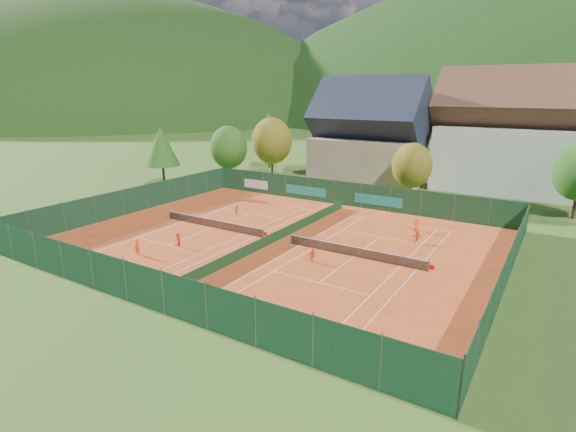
{
  "coord_description": "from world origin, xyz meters",
  "views": [
    {
      "loc": [
        22.45,
        -34.03,
        14.0
      ],
      "look_at": [
        0.0,
        2.0,
        2.0
      ],
      "focal_mm": 28.0,
      "sensor_mm": 36.0,
      "label": 1
    }
  ],
  "objects_px": {
    "player_right_far_b": "(417,237)",
    "ball_hopper": "(339,330)",
    "hotel_block_a": "(515,139)",
    "player_left_far": "(237,211)",
    "player_right_near": "(312,255)",
    "chalet": "(370,140)",
    "player_right_far_a": "(416,224)",
    "player_left_near": "(137,247)",
    "player_left_mid": "(178,240)"
  },
  "relations": [
    {
      "from": "ball_hopper",
      "to": "player_left_near",
      "type": "height_order",
      "value": "player_left_near"
    },
    {
      "from": "ball_hopper",
      "to": "player_right_far_b",
      "type": "height_order",
      "value": "player_right_far_b"
    },
    {
      "from": "player_left_mid",
      "to": "player_left_far",
      "type": "bearing_deg",
      "value": 119.52
    },
    {
      "from": "player_right_near",
      "to": "player_right_far_a",
      "type": "bearing_deg",
      "value": 18.08
    },
    {
      "from": "player_left_near",
      "to": "player_right_far_b",
      "type": "height_order",
      "value": "player_left_near"
    },
    {
      "from": "player_right_near",
      "to": "player_right_far_a",
      "type": "height_order",
      "value": "player_right_far_a"
    },
    {
      "from": "player_left_mid",
      "to": "player_right_near",
      "type": "bearing_deg",
      "value": 34.76
    },
    {
      "from": "ball_hopper",
      "to": "player_right_far_b",
      "type": "xyz_separation_m",
      "value": [
        -1.1,
        19.19,
        0.04
      ]
    },
    {
      "from": "player_left_mid",
      "to": "player_right_far_a",
      "type": "distance_m",
      "value": 23.73
    },
    {
      "from": "player_left_near",
      "to": "ball_hopper",
      "type": "bearing_deg",
      "value": -11.14
    },
    {
      "from": "chalet",
      "to": "player_left_near",
      "type": "distance_m",
      "value": 40.4
    },
    {
      "from": "chalet",
      "to": "player_right_near",
      "type": "xyz_separation_m",
      "value": [
        8.53,
        -33.01,
        -6.03
      ]
    },
    {
      "from": "player_left_far",
      "to": "chalet",
      "type": "bearing_deg",
      "value": -97.55
    },
    {
      "from": "chalet",
      "to": "player_left_far",
      "type": "relative_size",
      "value": 12.79
    },
    {
      "from": "ball_hopper",
      "to": "player_left_near",
      "type": "bearing_deg",
      "value": 171.44
    },
    {
      "from": "player_left_near",
      "to": "player_left_far",
      "type": "bearing_deg",
      "value": 88.88
    },
    {
      "from": "chalet",
      "to": "player_right_far_a",
      "type": "xyz_separation_m",
      "value": [
        13.35,
        -19.83,
        -5.93
      ]
    },
    {
      "from": "chalet",
      "to": "hotel_block_a",
      "type": "bearing_deg",
      "value": 17.53
    },
    {
      "from": "chalet",
      "to": "player_left_mid",
      "type": "distance_m",
      "value": 36.99
    },
    {
      "from": "hotel_block_a",
      "to": "ball_hopper",
      "type": "distance_m",
      "value": 49.36
    },
    {
      "from": "hotel_block_a",
      "to": "player_left_far",
      "type": "xyz_separation_m",
      "value": [
        -24.66,
        -31.16,
        -6.75
      ]
    },
    {
      "from": "hotel_block_a",
      "to": "player_right_far_a",
      "type": "height_order",
      "value": "hotel_block_a"
    },
    {
      "from": "player_left_near",
      "to": "player_left_mid",
      "type": "height_order",
      "value": "player_left_near"
    },
    {
      "from": "hotel_block_a",
      "to": "ball_hopper",
      "type": "xyz_separation_m",
      "value": [
        -3.33,
        -48.77,
        -6.83
      ]
    },
    {
      "from": "ball_hopper",
      "to": "player_right_near",
      "type": "xyz_separation_m",
      "value": [
        -7.13,
        9.76,
        0.04
      ]
    },
    {
      "from": "player_right_near",
      "to": "hotel_block_a",
      "type": "bearing_deg",
      "value": 23.11
    },
    {
      "from": "chalet",
      "to": "player_right_far_b",
      "type": "xyz_separation_m",
      "value": [
        14.57,
        -23.58,
        -6.03
      ]
    },
    {
      "from": "player_left_mid",
      "to": "player_right_near",
      "type": "distance_m",
      "value": 12.69
    },
    {
      "from": "player_left_near",
      "to": "player_right_far_a",
      "type": "distance_m",
      "value": 27.18
    },
    {
      "from": "chalet",
      "to": "player_left_mid",
      "type": "relative_size",
      "value": 12.1
    },
    {
      "from": "player_left_near",
      "to": "player_left_far",
      "type": "distance_m",
      "value": 14.46
    },
    {
      "from": "player_right_far_b",
      "to": "ball_hopper",
      "type": "bearing_deg",
      "value": 53.21
    },
    {
      "from": "hotel_block_a",
      "to": "player_left_near",
      "type": "distance_m",
      "value": 52.11
    },
    {
      "from": "hotel_block_a",
      "to": "player_left_mid",
      "type": "xyz_separation_m",
      "value": [
        -22.72,
        -42.32,
        -6.71
      ]
    },
    {
      "from": "player_right_far_b",
      "to": "player_left_far",
      "type": "bearing_deg",
      "value": -35.6
    },
    {
      "from": "player_right_far_b",
      "to": "player_right_far_a",
      "type": "bearing_deg",
      "value": -111.98
    },
    {
      "from": "ball_hopper",
      "to": "player_left_near",
      "type": "relative_size",
      "value": 0.55
    },
    {
      "from": "hotel_block_a",
      "to": "player_right_far_b",
      "type": "xyz_separation_m",
      "value": [
        -4.43,
        -29.58,
        -6.79
      ]
    },
    {
      "from": "hotel_block_a",
      "to": "player_left_mid",
      "type": "distance_m",
      "value": 48.5
    },
    {
      "from": "player_left_far",
      "to": "player_right_far_a",
      "type": "distance_m",
      "value": 19.74
    },
    {
      "from": "chalet",
      "to": "player_right_near",
      "type": "bearing_deg",
      "value": -75.51
    },
    {
      "from": "player_right_far_a",
      "to": "ball_hopper",
      "type": "bearing_deg",
      "value": 69.07
    },
    {
      "from": "hotel_block_a",
      "to": "player_right_far_b",
      "type": "relative_size",
      "value": 18.17
    },
    {
      "from": "player_right_far_a",
      "to": "player_right_far_b",
      "type": "height_order",
      "value": "player_right_far_a"
    },
    {
      "from": "ball_hopper",
      "to": "player_left_mid",
      "type": "bearing_deg",
      "value": 161.59
    },
    {
      "from": "chalet",
      "to": "ball_hopper",
      "type": "relative_size",
      "value": 20.25
    },
    {
      "from": "hotel_block_a",
      "to": "player_left_near",
      "type": "xyz_separation_m",
      "value": [
        -24.29,
        -45.62,
        -6.65
      ]
    },
    {
      "from": "player_left_near",
      "to": "player_right_near",
      "type": "height_order",
      "value": "player_left_near"
    },
    {
      "from": "player_right_near",
      "to": "chalet",
      "type": "bearing_deg",
      "value": 52.62
    },
    {
      "from": "player_left_far",
      "to": "player_right_far_a",
      "type": "bearing_deg",
      "value": -159.21
    }
  ]
}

